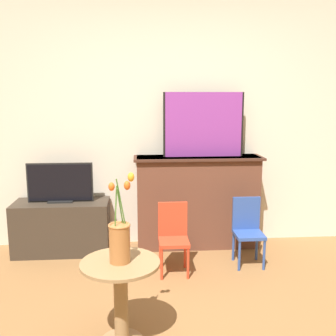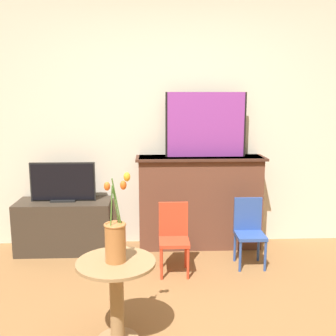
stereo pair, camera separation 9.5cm
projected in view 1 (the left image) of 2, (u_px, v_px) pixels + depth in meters
wall_back at (173, 117)px, 4.10m from camera, size 8.00×0.06×2.70m
fireplace_mantel at (198, 200)px, 4.09m from camera, size 1.31×0.35×0.96m
painting at (203, 125)px, 3.96m from camera, size 0.81×0.03×0.65m
tv_stand at (62, 227)px, 3.96m from camera, size 0.94×0.41×0.52m
tv_monitor at (60, 183)px, 3.89m from camera, size 0.64×0.12×0.39m
chair_red at (173, 234)px, 3.50m from camera, size 0.26×0.26×0.63m
chair_blue at (248, 228)px, 3.68m from camera, size 0.26×0.26×0.63m
side_table at (121, 291)px, 2.46m from camera, size 0.50×0.50×0.55m
vase_tulips at (120, 238)px, 2.40m from camera, size 0.16×0.17×0.55m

